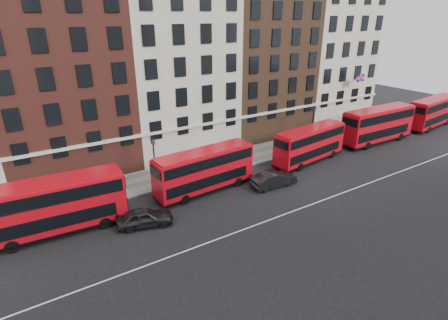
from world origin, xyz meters
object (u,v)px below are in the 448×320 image
bus_a (52,206)px  bus_c (310,144)px  car_rear (145,217)px  car_front (274,179)px  bus_e (432,112)px  traffic_light (363,119)px  bus_d (378,124)px  bus_b (204,170)px

bus_a → bus_c: bearing=4.0°
car_rear → car_front: 13.39m
bus_a → bus_e: bus_a is taller
car_rear → traffic_light: bearing=-64.6°
bus_a → bus_d: bus_d is taller
bus_e → car_rear: bus_e is taller
bus_a → traffic_light: size_ratio=3.34×
bus_a → bus_e: size_ratio=1.01×
bus_a → traffic_light: (40.28, 2.96, 0.02)m
bus_c → bus_e: 25.30m
bus_a → car_rear: (6.26, -2.70, -1.66)m
bus_a → car_front: size_ratio=2.28×
bus_a → bus_d: size_ratio=0.97×
bus_b → bus_d: (26.10, 0.00, 0.26)m
bus_b → car_rear: (-7.03, -2.69, -1.50)m
bus_c → traffic_light: bus_c is taller
bus_e → car_front: (-32.74, -2.75, -1.59)m
car_rear → bus_a: bearing=82.7°
bus_c → bus_d: (12.29, 0.00, 0.31)m
bus_a → car_front: bus_a is taller
bus_d → bus_e: 13.00m
bus_c → bus_e: size_ratio=0.93×
car_rear → traffic_light: (34.02, 5.66, 1.68)m
bus_b → bus_e: 39.10m
bus_a → bus_e: 52.39m
bus_d → traffic_light: bus_d is taller
bus_c → car_front: (-7.44, -2.75, -1.43)m
car_rear → bus_d: bearing=-69.3°
bus_a → car_front: 19.91m
bus_c → car_rear: 21.06m
bus_c → bus_a: bearing=173.1°
bus_a → car_rear: 7.02m
bus_a → bus_e: bearing=4.0°
bus_c → traffic_light: 13.51m
bus_b → traffic_light: bearing=2.2°
bus_e → car_front: bearing=178.6°
bus_a → traffic_light: 40.39m
bus_c → car_rear: bus_c is taller
bus_a → car_rear: bearing=-19.4°
car_rear → traffic_light: size_ratio=1.37×
bus_e → car_rear: size_ratio=2.40×
bus_a → bus_b: 13.29m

